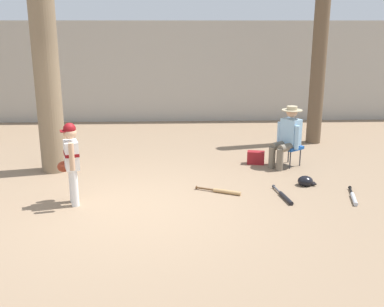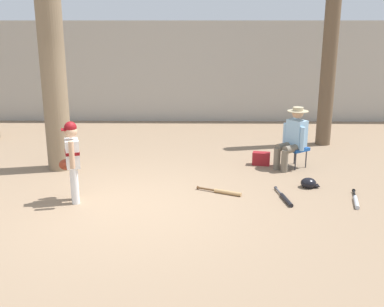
{
  "view_description": "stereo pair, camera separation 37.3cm",
  "coord_description": "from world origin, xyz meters",
  "views": [
    {
      "loc": [
        0.63,
        -6.61,
        2.74
      ],
      "look_at": [
        0.91,
        0.42,
        0.75
      ],
      "focal_mm": 43.06,
      "sensor_mm": 36.0,
      "label": 1
    },
    {
      "loc": [
        1.01,
        -6.61,
        2.74
      ],
      "look_at": [
        0.91,
        0.42,
        0.75
      ],
      "focal_mm": 43.06,
      "sensor_mm": 36.0,
      "label": 2
    }
  ],
  "objects": [
    {
      "name": "ground_plane",
      "position": [
        0.0,
        0.0,
        0.0
      ],
      "size": [
        60.0,
        60.0,
        0.0
      ],
      "primitive_type": "plane",
      "color": "#897056"
    },
    {
      "name": "concrete_back_wall",
      "position": [
        0.0,
        6.73,
        1.41
      ],
      "size": [
        18.0,
        0.36,
        2.82
      ],
      "primitive_type": "cube",
      "color": "#ADA89E",
      "rests_on": "ground"
    },
    {
      "name": "tree_near_player",
      "position": [
        -1.69,
        1.98,
        2.47
      ],
      "size": [
        0.78,
        0.78,
        5.77
      ],
      "color": "#7F6B51",
      "rests_on": "ground"
    },
    {
      "name": "tree_behind_spectator",
      "position": [
        3.95,
        3.95,
        1.84
      ],
      "size": [
        0.53,
        0.53,
        4.23
      ],
      "color": "brown",
      "rests_on": "ground"
    },
    {
      "name": "young_ballplayer",
      "position": [
        -0.96,
        0.24,
        0.74
      ],
      "size": [
        0.44,
        0.56,
        1.31
      ],
      "color": "white",
      "rests_on": "ground"
    },
    {
      "name": "folding_stool",
      "position": [
        2.92,
        2.12,
        0.36
      ],
      "size": [
        0.56,
        0.56,
        0.41
      ],
      "color": "#194C9E",
      "rests_on": "ground"
    },
    {
      "name": "seated_spectator",
      "position": [
        2.84,
        2.06,
        0.64
      ],
      "size": [
        0.65,
        0.6,
        1.2
      ],
      "color": "#6B6051",
      "rests_on": "ground"
    },
    {
      "name": "handbag_beside_stool",
      "position": [
        2.27,
        2.26,
        0.13
      ],
      "size": [
        0.37,
        0.25,
        0.26
      ],
      "primitive_type": "cube",
      "rotation": [
        0.0,
        0.0,
        -0.22
      ],
      "color": "maroon",
      "rests_on": "ground"
    },
    {
      "name": "bat_aluminum_silver",
      "position": [
        3.52,
        0.23,
        0.03
      ],
      "size": [
        0.25,
        0.78,
        0.07
      ],
      "color": "#B7BCC6",
      "rests_on": "ground"
    },
    {
      "name": "bat_black_composite",
      "position": [
        2.41,
        0.32,
        0.03
      ],
      "size": [
        0.18,
        0.82,
        0.07
      ],
      "color": "black",
      "rests_on": "ground"
    },
    {
      "name": "bat_wood_tan",
      "position": [
        1.44,
        0.6,
        0.03
      ],
      "size": [
        0.75,
        0.4,
        0.07
      ],
      "color": "tan",
      "rests_on": "ground"
    },
    {
      "name": "batting_helmet_black",
      "position": [
        2.92,
        0.94,
        0.08
      ],
      "size": [
        0.32,
        0.24,
        0.18
      ],
      "color": "black",
      "rests_on": "ground"
    }
  ]
}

